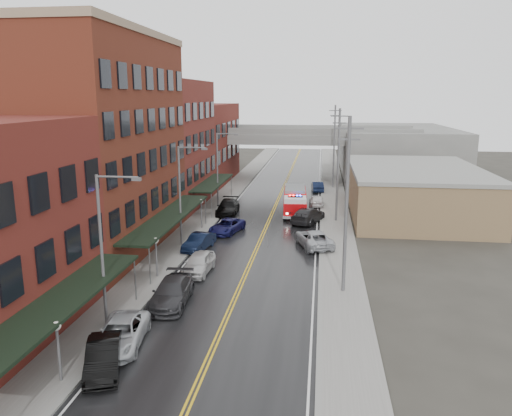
{
  "coord_description": "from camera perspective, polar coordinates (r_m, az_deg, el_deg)",
  "views": [
    {
      "loc": [
        5.49,
        -17.75,
        13.24
      ],
      "look_at": [
        -0.48,
        27.27,
        3.0
      ],
      "focal_mm": 35.0,
      "sensor_mm": 36.0,
      "label": 1
    }
  ],
  "objects": [
    {
      "name": "street_lamp_0",
      "position": [
        29.54,
        -16.86,
        -3.67
      ],
      "size": [
        2.64,
        0.22,
        9.0
      ],
      "color": "#59595B",
      "rests_on": "ground"
    },
    {
      "name": "parked_car_right_0",
      "position": [
        44.99,
        6.64,
        -3.49
      ],
      "size": [
        4.02,
        5.96,
        1.52
      ],
      "primitive_type": "imported",
      "rotation": [
        0.0,
        0.0,
        3.44
      ],
      "color": "#A9ACB1",
      "rests_on": "ground"
    },
    {
      "name": "awning_1",
      "position": [
        43.98,
        -9.84,
        -0.96
      ],
      "size": [
        2.6,
        18.0,
        3.09
      ],
      "color": "black",
      "rests_on": "ground"
    },
    {
      "name": "curb_left",
      "position": [
        50.77,
        -5.4,
        -2.38
      ],
      "size": [
        0.3,
        160.0,
        0.15
      ],
      "primitive_type": "cube",
      "color": "gray",
      "rests_on": "ground"
    },
    {
      "name": "street_lamp_2",
      "position": [
        59.54,
        -4.21,
        4.9
      ],
      "size": [
        2.64,
        0.22,
        9.0
      ],
      "color": "#59595B",
      "rests_on": "ground"
    },
    {
      "name": "tan_building",
      "position": [
        59.67,
        17.57,
        1.74
      ],
      "size": [
        14.0,
        22.0,
        5.0
      ],
      "primitive_type": "cube",
      "color": "#8C6C4B",
      "rests_on": "ground"
    },
    {
      "name": "parked_car_left_3",
      "position": [
        33.21,
        -9.62,
        -9.48
      ],
      "size": [
        2.54,
        5.6,
        1.59
      ],
      "primitive_type": "imported",
      "rotation": [
        0.0,
        0.0,
        0.06
      ],
      "color": "#2B2B2E",
      "rests_on": "ground"
    },
    {
      "name": "sidewalk_left",
      "position": [
        51.16,
        -7.2,
        -2.31
      ],
      "size": [
        3.0,
        160.0,
        0.15
      ],
      "primitive_type": "cube",
      "color": "slate",
      "rests_on": "ground"
    },
    {
      "name": "brick_building_b",
      "position": [
        45.07,
        -17.25,
        6.74
      ],
      "size": [
        9.0,
        20.0,
        18.0
      ],
      "primitive_type": "cube",
      "color": "maroon",
      "rests_on": "ground"
    },
    {
      "name": "parked_car_left_4",
      "position": [
        38.47,
        -6.58,
        -6.28
      ],
      "size": [
        2.03,
        4.64,
        1.56
      ],
      "primitive_type": "imported",
      "rotation": [
        0.0,
        0.0,
        -0.04
      ],
      "color": "silver",
      "rests_on": "ground"
    },
    {
      "name": "awning_0",
      "position": [
        27.32,
        -21.86,
        -10.29
      ],
      "size": [
        2.6,
        16.0,
        3.09
      ],
      "color": "black",
      "rests_on": "ground"
    },
    {
      "name": "right_far_block",
      "position": [
        89.12,
        15.67,
        6.28
      ],
      "size": [
        18.0,
        30.0,
        8.0
      ],
      "primitive_type": "cube",
      "color": "slate",
      "rests_on": "ground"
    },
    {
      "name": "street_lamp_1",
      "position": [
        44.19,
        -8.4,
        2.07
      ],
      "size": [
        2.64,
        0.22,
        9.0
      ],
      "color": "#59595B",
      "rests_on": "ground"
    },
    {
      "name": "parked_car_left_6",
      "position": [
        49.28,
        -3.34,
        -2.09
      ],
      "size": [
        3.4,
        5.27,
        1.35
      ],
      "primitive_type": "imported",
      "rotation": [
        0.0,
        0.0,
        -0.26
      ],
      "color": "#14154C",
      "rests_on": "ground"
    },
    {
      "name": "parked_car_left_2",
      "position": [
        28.66,
        -15.21,
        -13.68
      ],
      "size": [
        3.02,
        5.42,
        1.43
      ],
      "primitive_type": "imported",
      "rotation": [
        0.0,
        0.0,
        0.13
      ],
      "color": "#B1B5BA",
      "rests_on": "ground"
    },
    {
      "name": "globe_lamp_0",
      "position": [
        25.51,
        -21.76,
        -13.62
      ],
      "size": [
        0.44,
        0.44,
        3.12
      ],
      "color": "#59595B",
      "rests_on": "ground"
    },
    {
      "name": "parked_car_right_1",
      "position": [
        53.43,
        5.95,
        -0.81
      ],
      "size": [
        4.04,
        6.09,
        1.64
      ],
      "primitive_type": "imported",
      "rotation": [
        0.0,
        0.0,
        2.8
      ],
      "color": "#252528",
      "rests_on": "ground"
    },
    {
      "name": "parked_car_left_7",
      "position": [
        57.01,
        -3.24,
        0.09
      ],
      "size": [
        2.51,
        5.69,
        1.63
      ],
      "primitive_type": "imported",
      "rotation": [
        0.0,
        0.0,
        0.04
      ],
      "color": "black",
      "rests_on": "ground"
    },
    {
      "name": "utility_pole_2",
      "position": [
        73.1,
        8.92,
        7.11
      ],
      "size": [
        1.8,
        0.24,
        12.0
      ],
      "color": "#59595B",
      "rests_on": "ground"
    },
    {
      "name": "curb_right",
      "position": [
        49.53,
        7.47,
        -2.82
      ],
      "size": [
        0.3,
        160.0,
        0.15
      ],
      "primitive_type": "cube",
      "color": "gray",
      "rests_on": "ground"
    },
    {
      "name": "sidewalk_right",
      "position": [
        49.57,
        9.38,
        -2.87
      ],
      "size": [
        3.0,
        160.0,
        0.15
      ],
      "primitive_type": "cube",
      "color": "slate",
      "rests_on": "ground"
    },
    {
      "name": "utility_pole_1",
      "position": [
        53.23,
        9.36,
        5.05
      ],
      "size": [
        1.8,
        0.24,
        12.0
      ],
      "color": "#59595B",
      "rests_on": "ground"
    },
    {
      "name": "globe_lamp_2",
      "position": [
        50.41,
        -6.28,
        0.11
      ],
      "size": [
        0.44,
        0.44,
        3.12
      ],
      "color": "#59595B",
      "rests_on": "ground"
    },
    {
      "name": "brick_building_c",
      "position": [
        61.47,
        -10.37,
        7.14
      ],
      "size": [
        9.0,
        15.0,
        15.0
      ],
      "primitive_type": "cube",
      "color": "maroon",
      "rests_on": "ground"
    },
    {
      "name": "road",
      "position": [
        49.85,
        0.95,
        -2.69
      ],
      "size": [
        11.0,
        160.0,
        0.02
      ],
      "primitive_type": "cube",
      "color": "black",
      "rests_on": "ground"
    },
    {
      "name": "parked_car_left_1",
      "position": [
        26.56,
        -17.03,
        -15.96
      ],
      "size": [
        2.99,
        4.76,
        1.48
      ],
      "primitive_type": "imported",
      "rotation": [
        0.0,
        0.0,
        0.34
      ],
      "color": "black",
      "rests_on": "ground"
    },
    {
      "name": "utility_pole_0",
      "position": [
        33.52,
        10.31,
        0.56
      ],
      "size": [
        1.8,
        0.24,
        12.0
      ],
      "color": "#59595B",
      "rests_on": "ground"
    },
    {
      "name": "parked_car_right_3",
      "position": [
        71.06,
        7.04,
        2.46
      ],
      "size": [
        1.91,
        4.47,
        1.43
      ],
      "primitive_type": "imported",
      "rotation": [
        0.0,
        0.0,
        3.23
      ],
      "color": "black",
      "rests_on": "ground"
    },
    {
      "name": "awning_2",
      "position": [
        60.55,
        -4.95,
        2.91
      ],
      "size": [
        2.6,
        13.0,
        3.09
      ],
      "color": "black",
      "rests_on": "ground"
    },
    {
      "name": "parked_car_right_2",
      "position": [
        61.64,
        6.93,
        0.86
      ],
      "size": [
        1.99,
        4.18,
        1.38
      ],
      "primitive_type": "imported",
      "rotation": [
        0.0,
        0.0,
        3.23
      ],
      "color": "silver",
      "rests_on": "ground"
    },
    {
      "name": "fire_truck",
      "position": [
        57.03,
        4.47,
        0.86
      ],
      "size": [
        3.58,
        8.07,
        2.89
      ],
      "rotation": [
        0.0,
        0.0,
        0.06
      ],
      "color": "#BA080C",
      "rests_on": "ground"
    },
    {
      "name": "globe_lamp_1",
      "position": [
        37.41,
        -11.37,
        -4.53
      ],
      "size": [
        0.44,
        0.44,
        3.12
      ],
      "color": "#59595B",
      "rests_on": "ground"
    },
    {
      "name": "brick_building_far",
      "position": [
        78.38,
        -6.41,
        7.33
      ],
      "size": [
        9.0,
        20.0,
        12.0
      ],
      "primitive_type": "cube",
      "color": "maroon",
      "rests_on": "ground"
    },
    {
      "name": "overpass",
      "position": [
        80.27,
        3.62,
        7.49
      ],
      "size": [
        40.0,
        10.0,
        7.5
      ],
      "color": "slate",
      "rests_on": "ground"
    },
    {
      "name": "parked_car_left_5",
      "position": [
        44.13,
        -6.54,
        -3.87
      ],
      "size": [
        2.34,
        4.55,
        1.43
      ],
      "primitive_type": "imported",
      "rotation": [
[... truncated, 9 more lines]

